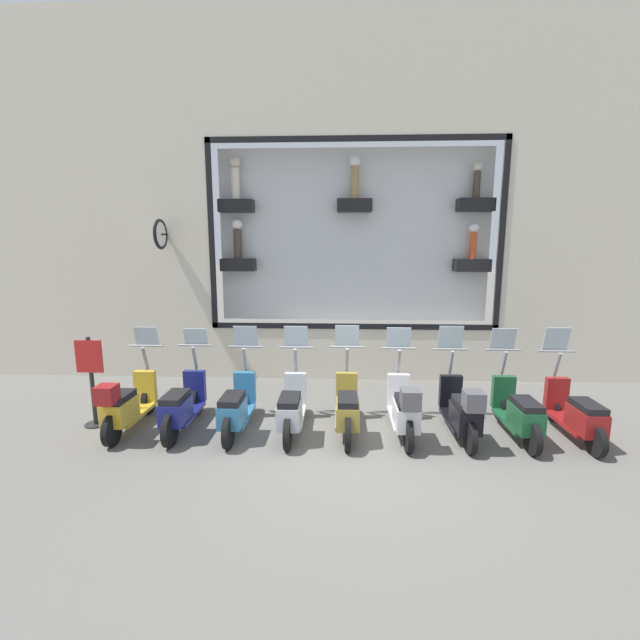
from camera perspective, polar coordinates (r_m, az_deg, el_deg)
The scene contains 12 objects.
ground_plane at distance 6.78m, azimuth 5.26°, elevation -16.74°, with size 120.00×120.00×0.00m, color #66635E.
building_facade at distance 9.70m, azimuth 4.64°, elevation 15.77°, with size 1.24×36.00×7.93m.
scooter_red_0 at distance 7.99m, azimuth 30.99°, elevation -10.67°, with size 1.79×0.61×1.65m.
scooter_green_1 at distance 7.60m, azimuth 24.89°, elevation -11.09°, with size 1.80×0.61×1.63m.
scooter_black_2 at distance 7.24m, azimuth 18.36°, elevation -11.35°, with size 1.80×0.60×1.67m.
scooter_white_3 at distance 7.06m, azimuth 11.15°, elevation -11.55°, with size 1.80×0.60×1.63m.
scooter_olive_4 at distance 7.05m, azimuth 3.65°, elevation -11.67°, with size 1.81×0.61×1.66m.
scooter_silver_5 at distance 7.09m, azimuth -3.81°, elevation -11.64°, with size 1.80×0.60×1.64m.
scooter_teal_6 at distance 7.24m, azimuth -11.06°, elevation -11.33°, with size 1.80×0.61×1.63m.
scooter_navy_7 at distance 7.50m, azimuth -17.89°, elevation -10.82°, with size 1.81×0.61×1.58m.
scooter_yellow_8 at distance 7.79m, azimuth -24.40°, elevation -10.22°, with size 1.80×0.60×1.60m.
shop_sign_post at distance 8.21m, azimuth -28.17°, elevation -6.93°, with size 0.36×0.45×1.54m.
Camera 1 is at (-6.05, 0.32, 3.05)m, focal length 24.00 mm.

